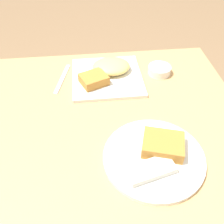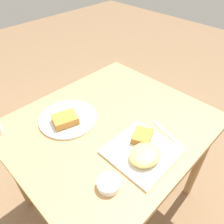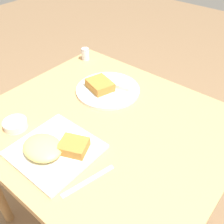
% 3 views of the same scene
% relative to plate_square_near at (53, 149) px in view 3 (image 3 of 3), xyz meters
% --- Properties ---
extents(ground_plane, '(8.00, 8.00, 0.00)m').
position_rel_plate_square_near_xyz_m(ground_plane, '(0.04, 0.25, -0.79)').
color(ground_plane, '#846647').
extents(dining_table, '(1.01, 0.88, 0.77)m').
position_rel_plate_square_near_xyz_m(dining_table, '(0.04, 0.25, -0.11)').
color(dining_table, tan).
rests_on(dining_table, ground_plane).
extents(plate_square_near, '(0.28, 0.28, 0.06)m').
position_rel_plate_square_near_xyz_m(plate_square_near, '(0.00, 0.00, 0.00)').
color(plate_square_near, white).
rests_on(plate_square_near, dining_table).
extents(plate_oval_far, '(0.30, 0.30, 0.05)m').
position_rel_plate_square_near_xyz_m(plate_oval_far, '(-0.10, 0.42, -0.01)').
color(plate_oval_far, white).
rests_on(plate_oval_far, dining_table).
extents(sauce_ramekin, '(0.09, 0.09, 0.03)m').
position_rel_plate_square_near_xyz_m(sauce_ramekin, '(-0.22, -0.01, -0.00)').
color(sauce_ramekin, white).
rests_on(sauce_ramekin, dining_table).
extents(salt_shaker, '(0.04, 0.04, 0.07)m').
position_rel_plate_square_near_xyz_m(salt_shaker, '(-0.40, 0.58, 0.01)').
color(salt_shaker, white).
rests_on(salt_shaker, dining_table).
extents(butter_knife, '(0.06, 0.20, 0.00)m').
position_rel_plate_square_near_xyz_m(butter_knife, '(0.18, -0.01, -0.02)').
color(butter_knife, silver).
rests_on(butter_knife, dining_table).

